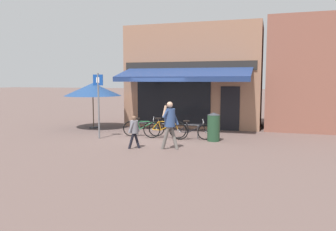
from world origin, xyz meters
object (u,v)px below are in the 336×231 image
object	(u,v)px
cafe_parasol	(93,90)
litter_bin	(214,127)
pedestrian_adult	(170,120)
bicycle_orange	(165,129)
bicycle_black	(193,131)
bicycle_green	(144,128)
pedestrian_child	(134,129)
parking_sign	(98,99)

from	to	relation	value
cafe_parasol	litter_bin	bearing A→B (deg)	-15.11
litter_bin	pedestrian_adult	bearing A→B (deg)	-121.35
bicycle_orange	bicycle_black	distance (m)	1.19
bicycle_green	bicycle_black	world-z (taller)	same
bicycle_green	pedestrian_adult	bearing A→B (deg)	-66.00
litter_bin	cafe_parasol	world-z (taller)	cafe_parasol
bicycle_green	pedestrian_child	distance (m)	2.50
pedestrian_child	cafe_parasol	xyz separation A→B (m)	(-3.90, 3.95, 1.24)
pedestrian_adult	litter_bin	distance (m)	2.35
pedestrian_adult	pedestrian_child	distance (m)	1.30
cafe_parasol	bicycle_black	bearing A→B (deg)	-17.54
litter_bin	cafe_parasol	xyz separation A→B (m)	(-6.33, 1.71, 1.36)
pedestrian_child	parking_sign	world-z (taller)	parking_sign
pedestrian_adult	bicycle_black	bearing A→B (deg)	-90.10
bicycle_green	cafe_parasol	xyz separation A→B (m)	(-3.30, 1.54, 1.57)
bicycle_black	pedestrian_child	world-z (taller)	pedestrian_child
bicycle_orange	litter_bin	world-z (taller)	litter_bin
parking_sign	cafe_parasol	bearing A→B (deg)	124.34
bicycle_orange	pedestrian_adult	xyz separation A→B (m)	(0.82, -1.97, 0.63)
bicycle_orange	pedestrian_child	size ratio (longest dim) A/B	1.53
litter_bin	pedestrian_child	bearing A→B (deg)	-137.29
bicycle_black	cafe_parasol	xyz separation A→B (m)	(-5.49, 1.74, 1.58)
bicycle_green	pedestrian_child	size ratio (longest dim) A/B	1.48
bicycle_green	litter_bin	distance (m)	3.04
pedestrian_child	cafe_parasol	distance (m)	5.69
pedestrian_child	litter_bin	xyz separation A→B (m)	(2.43, 2.24, -0.13)
litter_bin	parking_sign	bearing A→B (deg)	-169.82
pedestrian_adult	parking_sign	xyz separation A→B (m)	(-3.40, 1.15, 0.61)
pedestrian_child	parking_sign	size ratio (longest dim) A/B	0.43
pedestrian_child	litter_bin	size ratio (longest dim) A/B	1.03
bicycle_black	litter_bin	distance (m)	0.86
parking_sign	pedestrian_adult	bearing A→B (deg)	-18.68
bicycle_orange	bicycle_black	bearing A→B (deg)	-12.65
bicycle_orange	litter_bin	distance (m)	2.03
bicycle_green	parking_sign	world-z (taller)	parking_sign
pedestrian_child	parking_sign	xyz separation A→B (m)	(-2.17, 1.42, 0.93)
bicycle_orange	pedestrian_child	distance (m)	2.29
pedestrian_adult	bicycle_green	bearing A→B (deg)	-38.95
bicycle_black	litter_bin	size ratio (longest dim) A/B	1.48
bicycle_green	parking_sign	distance (m)	2.25
litter_bin	parking_sign	xyz separation A→B (m)	(-4.60, -0.83, 1.06)
bicycle_orange	cafe_parasol	distance (m)	4.88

